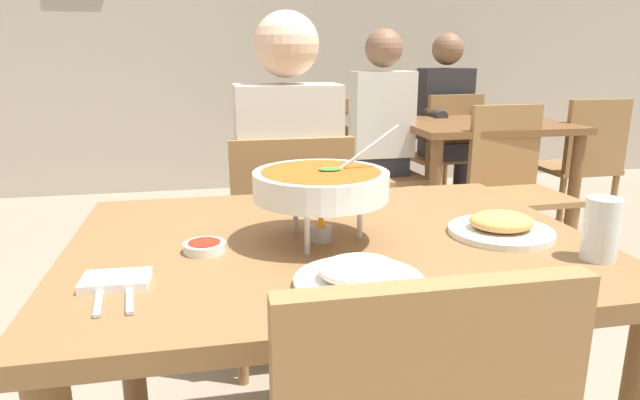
{
  "coord_description": "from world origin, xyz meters",
  "views": [
    {
      "loc": [
        -0.27,
        -1.17,
        1.17
      ],
      "look_at": [
        0.0,
        0.15,
        0.81
      ],
      "focal_mm": 30.79,
      "sensor_mm": 36.0,
      "label": 1
    }
  ],
  "objects_px": {
    "diner_main": "(287,175)",
    "sauce_dish": "(205,247)",
    "dining_table_main": "(333,285)",
    "rice_plate": "(359,276)",
    "appetizer_plate": "(501,227)",
    "patron_bg_middle": "(446,115)",
    "chair_diner_main": "(289,240)",
    "chair_bg_middle": "(445,149)",
    "chair_bg_corner": "(371,150)",
    "chair_bg_left": "(378,162)",
    "chair_bg_window": "(582,159)",
    "curry_bowl": "(321,185)",
    "drink_glass": "(601,232)",
    "dining_table_far": "(481,144)",
    "chair_bg_right": "(513,179)",
    "patron_bg_left": "(380,126)"
  },
  "relations": [
    {
      "from": "diner_main",
      "to": "sauce_dish",
      "type": "distance_m",
      "value": 0.84
    },
    {
      "from": "diner_main",
      "to": "patron_bg_middle",
      "type": "height_order",
      "value": "same"
    },
    {
      "from": "chair_bg_middle",
      "to": "drink_glass",
      "type": "bearing_deg",
      "value": -107.98
    },
    {
      "from": "sauce_dish",
      "to": "drink_glass",
      "type": "distance_m",
      "value": 0.82
    },
    {
      "from": "curry_bowl",
      "to": "chair_bg_right",
      "type": "height_order",
      "value": "curry_bowl"
    },
    {
      "from": "chair_bg_right",
      "to": "dining_table_far",
      "type": "bearing_deg",
      "value": 84.24
    },
    {
      "from": "appetizer_plate",
      "to": "patron_bg_middle",
      "type": "relative_size",
      "value": 0.18
    },
    {
      "from": "diner_main",
      "to": "chair_bg_left",
      "type": "distance_m",
      "value": 1.55
    },
    {
      "from": "sauce_dish",
      "to": "chair_bg_right",
      "type": "bearing_deg",
      "value": 42.93
    },
    {
      "from": "chair_bg_corner",
      "to": "appetizer_plate",
      "type": "bearing_deg",
      "value": -100.09
    },
    {
      "from": "diner_main",
      "to": "dining_table_far",
      "type": "distance_m",
      "value": 1.84
    },
    {
      "from": "drink_glass",
      "to": "diner_main",
      "type": "bearing_deg",
      "value": 116.78
    },
    {
      "from": "patron_bg_middle",
      "to": "chair_diner_main",
      "type": "bearing_deg",
      "value": -128.15
    },
    {
      "from": "dining_table_main",
      "to": "chair_bg_middle",
      "type": "height_order",
      "value": "chair_bg_middle"
    },
    {
      "from": "dining_table_main",
      "to": "dining_table_far",
      "type": "xyz_separation_m",
      "value": [
        1.39,
        1.96,
        -0.02
      ]
    },
    {
      "from": "rice_plate",
      "to": "sauce_dish",
      "type": "distance_m",
      "value": 0.37
    },
    {
      "from": "sauce_dish",
      "to": "chair_bg_right",
      "type": "xyz_separation_m",
      "value": [
        1.63,
        1.52,
        -0.26
      ]
    },
    {
      "from": "dining_table_main",
      "to": "rice_plate",
      "type": "distance_m",
      "value": 0.31
    },
    {
      "from": "chair_diner_main",
      "to": "patron_bg_left",
      "type": "relative_size",
      "value": 0.69
    },
    {
      "from": "sauce_dish",
      "to": "chair_bg_left",
      "type": "distance_m",
      "value": 2.38
    },
    {
      "from": "curry_bowl",
      "to": "chair_bg_left",
      "type": "xyz_separation_m",
      "value": [
        0.79,
        2.1,
        -0.38
      ]
    },
    {
      "from": "chair_bg_left",
      "to": "chair_bg_window",
      "type": "height_order",
      "value": "same"
    },
    {
      "from": "chair_bg_middle",
      "to": "chair_bg_corner",
      "type": "bearing_deg",
      "value": 175.49
    },
    {
      "from": "curry_bowl",
      "to": "chair_bg_left",
      "type": "relative_size",
      "value": 0.37
    },
    {
      "from": "curry_bowl",
      "to": "chair_bg_left",
      "type": "distance_m",
      "value": 2.28
    },
    {
      "from": "drink_glass",
      "to": "patron_bg_left",
      "type": "bearing_deg",
      "value": 83.88
    },
    {
      "from": "dining_table_far",
      "to": "drink_glass",
      "type": "bearing_deg",
      "value": -111.94
    },
    {
      "from": "curry_bowl",
      "to": "dining_table_far",
      "type": "xyz_separation_m",
      "value": [
        1.42,
        1.98,
        -0.27
      ]
    },
    {
      "from": "rice_plate",
      "to": "chair_bg_corner",
      "type": "distance_m",
      "value": 2.92
    },
    {
      "from": "appetizer_plate",
      "to": "curry_bowl",
      "type": "bearing_deg",
      "value": 174.25
    },
    {
      "from": "chair_bg_left",
      "to": "chair_bg_corner",
      "type": "distance_m",
      "value": 0.43
    },
    {
      "from": "rice_plate",
      "to": "appetizer_plate",
      "type": "height_order",
      "value": "same"
    },
    {
      "from": "chair_diner_main",
      "to": "rice_plate",
      "type": "height_order",
      "value": "chair_diner_main"
    },
    {
      "from": "rice_plate",
      "to": "chair_bg_left",
      "type": "bearing_deg",
      "value": 71.82
    },
    {
      "from": "sauce_dish",
      "to": "curry_bowl",
      "type": "bearing_deg",
      "value": 4.55
    },
    {
      "from": "dining_table_main",
      "to": "rice_plate",
      "type": "bearing_deg",
      "value": -92.73
    },
    {
      "from": "diner_main",
      "to": "patron_bg_middle",
      "type": "distance_m",
      "value": 2.22
    },
    {
      "from": "chair_bg_middle",
      "to": "rice_plate",
      "type": "bearing_deg",
      "value": -116.98
    },
    {
      "from": "curry_bowl",
      "to": "appetizer_plate",
      "type": "xyz_separation_m",
      "value": [
        0.42,
        -0.04,
        -0.11
      ]
    },
    {
      "from": "dining_table_main",
      "to": "rice_plate",
      "type": "relative_size",
      "value": 4.9
    },
    {
      "from": "dining_table_far",
      "to": "chair_bg_window",
      "type": "distance_m",
      "value": 0.71
    },
    {
      "from": "chair_bg_middle",
      "to": "diner_main",
      "type": "bearing_deg",
      "value": -129.0
    },
    {
      "from": "dining_table_main",
      "to": "chair_bg_middle",
      "type": "xyz_separation_m",
      "value": [
        1.38,
        2.46,
        -0.13
      ]
    },
    {
      "from": "dining_table_main",
      "to": "patron_bg_left",
      "type": "height_order",
      "value": "patron_bg_left"
    },
    {
      "from": "diner_main",
      "to": "sauce_dish",
      "type": "bearing_deg",
      "value": -110.04
    },
    {
      "from": "appetizer_plate",
      "to": "patron_bg_middle",
      "type": "bearing_deg",
      "value": 68.61
    },
    {
      "from": "diner_main",
      "to": "chair_bg_left",
      "type": "relative_size",
      "value": 1.46
    },
    {
      "from": "diner_main",
      "to": "chair_bg_window",
      "type": "bearing_deg",
      "value": 29.02
    },
    {
      "from": "chair_bg_window",
      "to": "chair_bg_left",
      "type": "bearing_deg",
      "value": 172.62
    },
    {
      "from": "sauce_dish",
      "to": "patron_bg_middle",
      "type": "height_order",
      "value": "patron_bg_middle"
    }
  ]
}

